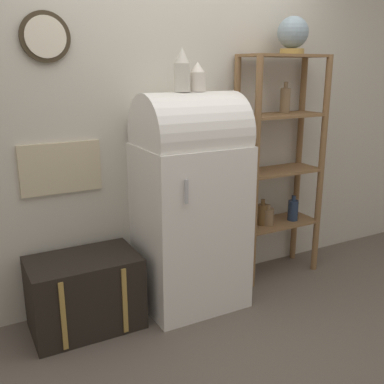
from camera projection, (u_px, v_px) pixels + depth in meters
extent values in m
plane|color=#60564C|center=(208.00, 317.00, 3.10)|extent=(12.00, 12.00, 0.00)
cube|color=beige|center=(170.00, 113.00, 3.23)|extent=(7.00, 0.05, 2.70)
cylinder|color=#382D1E|center=(45.00, 37.00, 2.68)|extent=(0.30, 0.03, 0.30)
cylinder|color=beige|center=(46.00, 37.00, 2.66)|extent=(0.24, 0.01, 0.24)
cube|color=#C6B793|center=(61.00, 168.00, 2.91)|extent=(0.52, 0.02, 0.33)
cube|color=white|center=(190.00, 226.00, 3.17)|extent=(0.70, 0.58, 1.16)
cylinder|color=white|center=(190.00, 134.00, 2.99)|extent=(0.68, 0.55, 0.55)
cylinder|color=#B7B7BC|center=(186.00, 192.00, 2.72)|extent=(0.02, 0.02, 0.15)
cube|color=black|center=(85.00, 293.00, 2.93)|extent=(0.70, 0.44, 0.49)
cube|color=#AD8942|center=(63.00, 317.00, 2.65)|extent=(0.03, 0.01, 0.44)
cube|color=#AD8942|center=(125.00, 301.00, 2.83)|extent=(0.03, 0.01, 0.44)
cylinder|color=olive|center=(256.00, 178.00, 3.31)|extent=(0.05, 0.05, 1.76)
cylinder|color=olive|center=(321.00, 169.00, 3.61)|extent=(0.05, 0.05, 1.76)
cylinder|color=olive|center=(235.00, 171.00, 3.54)|extent=(0.05, 0.05, 1.76)
cylinder|color=olive|center=(298.00, 162.00, 3.84)|extent=(0.05, 0.05, 1.76)
cube|color=olive|center=(276.00, 223.00, 3.69)|extent=(0.68, 0.30, 0.02)
cube|color=olive|center=(279.00, 171.00, 3.58)|extent=(0.68, 0.30, 0.02)
cube|color=olive|center=(281.00, 115.00, 3.46)|extent=(0.68, 0.30, 0.02)
cube|color=olive|center=(285.00, 56.00, 3.34)|extent=(0.68, 0.30, 0.02)
cylinder|color=#23334C|center=(293.00, 210.00, 3.71)|extent=(0.08, 0.08, 0.17)
cylinder|color=#23334C|center=(294.00, 198.00, 3.68)|extent=(0.03, 0.03, 0.04)
cylinder|color=brown|center=(262.00, 215.00, 3.60)|extent=(0.08, 0.08, 0.17)
cylinder|color=brown|center=(263.00, 202.00, 3.57)|extent=(0.03, 0.03, 0.04)
cylinder|color=#7F6647|center=(268.00, 217.00, 3.61)|extent=(0.10, 0.10, 0.13)
cylinder|color=#7F6647|center=(268.00, 207.00, 3.58)|extent=(0.04, 0.04, 0.03)
cylinder|color=#7F6647|center=(285.00, 101.00, 3.49)|extent=(0.08, 0.08, 0.19)
cylinder|color=#7F6647|center=(286.00, 85.00, 3.46)|extent=(0.03, 0.03, 0.05)
cylinder|color=#AD8942|center=(292.00, 51.00, 3.34)|extent=(0.18, 0.18, 0.04)
sphere|color=#7F939E|center=(293.00, 32.00, 3.31)|extent=(0.23, 0.23, 0.23)
cylinder|color=beige|center=(182.00, 78.00, 2.86)|extent=(0.11, 0.11, 0.18)
cone|color=beige|center=(182.00, 55.00, 2.83)|extent=(0.09, 0.09, 0.10)
cylinder|color=silver|center=(197.00, 82.00, 2.94)|extent=(0.11, 0.11, 0.12)
cone|color=silver|center=(197.00, 67.00, 2.91)|extent=(0.09, 0.09, 0.07)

